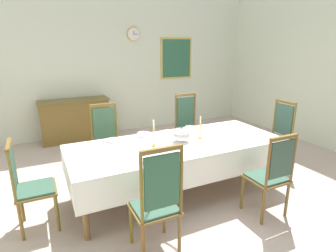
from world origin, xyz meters
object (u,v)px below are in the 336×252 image
object	(u,v)px
chair_south_a	(157,201)
chair_south_b	(271,174)
bowl_near_right	(191,128)
sideboard	(75,120)
bowl_near_left	(112,140)
chair_head_west	(29,185)
soup_tureen	(181,135)
mounted_clock	(133,34)
chair_head_east	(277,135)
bowl_far_right	(144,134)
dining_table	(178,147)
chair_north_b	(188,128)
bowl_far_left	(168,132)
framed_painting	(176,58)
candlestick_west	(154,136)
spoon_secondary	(197,128)
chair_north_a	(107,141)
candlestick_east	(200,130)
spoon_primary	(104,142)

from	to	relation	value
chair_south_a	chair_south_b	xyz separation A→B (m)	(1.47, 0.01, -0.04)
bowl_near_right	sideboard	world-z (taller)	sideboard
bowl_near_left	chair_head_west	bearing A→B (deg)	-158.45
soup_tureen	bowl_near_right	xyz separation A→B (m)	(0.41, 0.44, -0.08)
mounted_clock	chair_head_west	bearing A→B (deg)	-126.55
chair_head_east	bowl_far_right	world-z (taller)	chair_head_east
chair_south_b	soup_tureen	bearing A→B (deg)	124.78
chair_south_b	mounted_clock	distance (m)	4.51
dining_table	bowl_far_right	bearing A→B (deg)	125.15
chair_south_b	bowl_far_right	size ratio (longest dim) A/B	5.41
chair_north_b	soup_tureen	bearing A→B (deg)	55.43
soup_tureen	mounted_clock	xyz separation A→B (m)	(0.47, 3.19, 1.40)
bowl_far_left	framed_painting	distance (m)	3.35
candlestick_west	spoon_secondary	distance (m)	1.06
chair_head_west	soup_tureen	xyz separation A→B (m)	(1.90, 0.00, 0.30)
chair_north_a	sideboard	bearing A→B (deg)	-83.95
chair_north_a	chair_head_west	distance (m)	1.48
candlestick_east	framed_painting	bearing A→B (deg)	68.18
chair_north_a	sideboard	xyz separation A→B (m)	(-0.21, 1.97, -0.12)
framed_painting	dining_table	bearing A→B (deg)	-117.02
sideboard	framed_painting	size ratio (longest dim) A/B	1.44
candlestick_east	sideboard	xyz separation A→B (m)	(-1.30, 2.95, -0.42)
bowl_far_right	chair_north_a	bearing A→B (deg)	128.67
bowl_far_left	chair_head_west	bearing A→B (deg)	-167.97
bowl_near_left	spoon_secondary	size ratio (longest dim) A/B	0.97
dining_table	soup_tureen	bearing A→B (deg)	0.00
chair_south_b	framed_painting	distance (m)	4.42
spoon_primary	dining_table	bearing A→B (deg)	-13.88
chair_north_a	framed_painting	bearing A→B (deg)	-136.87
bowl_far_left	spoon_primary	size ratio (longest dim) A/B	1.10
chair_head_west	dining_table	bearing A→B (deg)	90.00
chair_head_west	soup_tureen	bearing A→B (deg)	90.00
candlestick_east	chair_head_west	bearing A→B (deg)	180.00
chair_north_a	mounted_clock	world-z (taller)	mounted_clock
bowl_far_left	chair_south_a	bearing A→B (deg)	-119.51
chair_south_a	spoon_secondary	xyz separation A→B (m)	(1.33, 1.45, 0.17)
bowl_far_right	bowl_near_left	bearing A→B (deg)	-175.78
bowl_far_right	dining_table	bearing A→B (deg)	-54.85
chair_north_b	candlestick_west	distance (m)	1.49
bowl_near_right	bowl_far_left	world-z (taller)	bowl_near_right
bowl_near_left	bowl_far_left	distance (m)	0.84
soup_tureen	mounted_clock	world-z (taller)	mounted_clock
chair_south_a	spoon_primary	world-z (taller)	chair_south_a
chair_head_east	bowl_far_right	distance (m)	2.22
spoon_secondary	sideboard	world-z (taller)	sideboard
dining_table	mounted_clock	xyz separation A→B (m)	(0.52, 3.19, 1.57)
chair_south_a	chair_south_b	world-z (taller)	chair_south_a
candlestick_west	candlestick_east	size ratio (longest dim) A/B	1.10
chair_north_b	spoon_secondary	size ratio (longest dim) A/B	6.69
bowl_far_left	spoon_primary	bearing A→B (deg)	177.60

